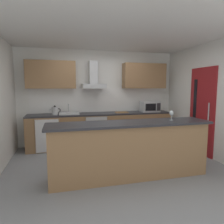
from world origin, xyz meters
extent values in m
cube|color=gray|center=(0.00, 0.00, -0.01)|extent=(5.37, 4.42, 0.02)
cube|color=white|center=(0.00, 0.00, 2.61)|extent=(5.37, 4.42, 0.02)
cube|color=white|center=(0.00, 1.77, 1.30)|extent=(5.37, 0.12, 2.60)
cube|color=white|center=(2.24, 0.00, 1.30)|extent=(0.12, 4.42, 2.60)
cube|color=white|center=(0.00, 1.70, 1.23)|extent=(3.71, 0.02, 0.66)
cube|color=olive|center=(0.00, 1.39, 0.43)|extent=(3.84, 0.60, 0.86)
cube|color=#28282D|center=(0.00, 1.39, 0.88)|extent=(3.84, 0.60, 0.04)
cube|color=olive|center=(0.09, -0.67, 0.48)|extent=(2.78, 0.52, 0.95)
cube|color=#28282D|center=(0.09, -0.67, 0.97)|extent=(2.88, 0.64, 0.04)
cube|color=olive|center=(-1.28, 1.54, 1.91)|extent=(1.23, 0.32, 0.70)
cube|color=olive|center=(1.28, 1.54, 1.91)|extent=(1.23, 0.32, 0.70)
cube|color=maroon|center=(2.17, 0.14, 1.02)|extent=(0.04, 0.85, 2.05)
cube|color=black|center=(2.14, 0.38, 1.13)|extent=(0.01, 0.11, 1.31)
cylinder|color=#B7BABC|center=(2.13, -0.13, 1.02)|extent=(0.03, 0.03, 0.45)
cube|color=slate|center=(-0.19, 1.37, 0.46)|extent=(0.60, 0.56, 0.80)
cube|color=black|center=(-0.19, 1.08, 0.40)|extent=(0.50, 0.02, 0.48)
cube|color=#B7BABC|center=(-0.19, 1.08, 0.80)|extent=(0.54, 0.02, 0.09)
cylinder|color=#B7BABC|center=(-0.19, 1.05, 0.64)|extent=(0.49, 0.02, 0.02)
cube|color=white|center=(-1.40, 1.37, 0.42)|extent=(0.58, 0.56, 0.85)
cube|color=silver|center=(-1.40, 1.08, 0.43)|extent=(0.55, 0.02, 0.80)
cylinder|color=#B7BABC|center=(-1.18, 1.06, 0.47)|extent=(0.02, 0.02, 0.38)
cube|color=#B7BABC|center=(1.39, 1.34, 1.05)|extent=(0.50, 0.36, 0.30)
cube|color=black|center=(1.33, 1.15, 1.05)|extent=(0.30, 0.02, 0.19)
cube|color=black|center=(1.57, 1.15, 1.05)|extent=(0.10, 0.01, 0.21)
cube|color=silver|center=(-0.86, 1.37, 0.92)|extent=(0.50, 0.40, 0.04)
cylinder|color=#B7BABC|center=(-0.86, 1.50, 1.03)|extent=(0.03, 0.03, 0.26)
cylinder|color=#B7BABC|center=(-0.86, 1.42, 1.15)|extent=(0.03, 0.16, 0.03)
cylinder|color=#B7BABC|center=(-1.21, 1.33, 1.00)|extent=(0.15, 0.15, 0.20)
sphere|color=black|center=(-1.21, 1.33, 1.11)|extent=(0.06, 0.06, 0.06)
cone|color=#B7BABC|center=(-1.31, 1.33, 1.04)|extent=(0.09, 0.04, 0.07)
torus|color=black|center=(-1.12, 1.33, 1.01)|extent=(0.11, 0.02, 0.11)
cube|color=#B7BABC|center=(-0.19, 1.47, 1.62)|extent=(0.62, 0.45, 0.12)
cube|color=#B7BABC|center=(-0.19, 1.52, 1.98)|extent=(0.22, 0.22, 0.60)
cylinder|color=silver|center=(0.89, -0.66, 0.99)|extent=(0.07, 0.07, 0.01)
cylinder|color=silver|center=(0.89, -0.66, 1.04)|extent=(0.01, 0.01, 0.09)
ellipsoid|color=silver|center=(0.89, -0.66, 1.12)|extent=(0.08, 0.08, 0.10)
cube|color=#9E7247|center=(0.55, 1.34, 0.91)|extent=(0.35, 0.23, 0.02)
camera|label=1|loc=(-1.09, -4.00, 1.60)|focal=32.97mm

